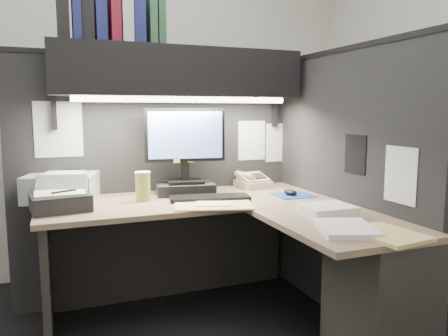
{
  "coord_description": "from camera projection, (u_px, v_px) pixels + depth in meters",
  "views": [
    {
      "loc": [
        -0.62,
        -1.96,
        1.26
      ],
      "look_at": [
        0.34,
        0.51,
        0.91
      ],
      "focal_mm": 35.0,
      "sensor_mm": 36.0,
      "label": 1
    }
  ],
  "objects": [
    {
      "name": "paper_stack_a",
      "position": [
        327.0,
        210.0,
        2.25
      ],
      "size": [
        0.26,
        0.23,
        0.05
      ],
      "primitive_type": "cube",
      "rotation": [
        0.0,
        0.0,
        -0.03
      ],
      "color": "white",
      "rests_on": "desk"
    },
    {
      "name": "printer",
      "position": [
        62.0,
        187.0,
        2.62
      ],
      "size": [
        0.47,
        0.43,
        0.16
      ],
      "primitive_type": "cube",
      "rotation": [
        0.0,
        0.0,
        -0.27
      ],
      "color": "#9A9EA0",
      "rests_on": "desk"
    },
    {
      "name": "wall_back",
      "position": [
        138.0,
        99.0,
        3.41
      ],
      "size": [
        3.5,
        0.04,
        2.7
      ],
      "primitive_type": "cube",
      "color": "white",
      "rests_on": "floor"
    },
    {
      "name": "manila_stack",
      "position": [
        388.0,
        235.0,
        1.86
      ],
      "size": [
        0.27,
        0.33,
        0.02
      ],
      "primitive_type": "cube",
      "rotation": [
        0.0,
        0.0,
        0.13
      ],
      "color": "#D4C177",
      "rests_on": "desk"
    },
    {
      "name": "desk",
      "position": [
        275.0,
        268.0,
        2.29
      ],
      "size": [
        1.7,
        1.53,
        0.73
      ],
      "color": "#876956",
      "rests_on": "floor"
    },
    {
      "name": "mousepad",
      "position": [
        293.0,
        195.0,
        2.76
      ],
      "size": [
        0.23,
        0.21,
        0.0
      ],
      "primitive_type": "cube",
      "rotation": [
        0.0,
        0.0,
        0.0
      ],
      "color": "navy",
      "rests_on": "desk"
    },
    {
      "name": "mouse",
      "position": [
        290.0,
        192.0,
        2.75
      ],
      "size": [
        0.09,
        0.11,
        0.04
      ],
      "primitive_type": "ellipsoid",
      "rotation": [
        0.0,
        0.0,
        0.3
      ],
      "color": "black",
      "rests_on": "mousepad"
    },
    {
      "name": "partition_back",
      "position": [
        160.0,
        179.0,
        2.96
      ],
      "size": [
        1.9,
        0.06,
        1.6
      ],
      "primitive_type": "cube",
      "color": "black",
      "rests_on": "floor"
    },
    {
      "name": "notebook_stack",
      "position": [
        60.0,
        202.0,
        2.34
      ],
      "size": [
        0.33,
        0.28,
        0.09
      ],
      "primitive_type": "cube",
      "rotation": [
        0.0,
        0.0,
        0.13
      ],
      "color": "black",
      "rests_on": "desk"
    },
    {
      "name": "partition_right",
      "position": [
        344.0,
        189.0,
        2.61
      ],
      "size": [
        0.06,
        1.5,
        1.6
      ],
      "primitive_type": "cube",
      "color": "black",
      "rests_on": "floor"
    },
    {
      "name": "monitor",
      "position": [
        185.0,
        161.0,
        2.78
      ],
      "size": [
        0.51,
        0.27,
        0.55
      ],
      "rotation": [
        0.0,
        0.0,
        -0.15
      ],
      "color": "black",
      "rests_on": "desk"
    },
    {
      "name": "paper_stack_b",
      "position": [
        346.0,
        229.0,
        1.93
      ],
      "size": [
        0.32,
        0.35,
        0.03
      ],
      "primitive_type": "cube",
      "rotation": [
        0.0,
        0.0,
        -0.35
      ],
      "color": "white",
      "rests_on": "desk"
    },
    {
      "name": "telephone",
      "position": [
        253.0,
        182.0,
        3.04
      ],
      "size": [
        0.23,
        0.23,
        0.08
      ],
      "primitive_type": "cube",
      "rotation": [
        0.0,
        0.0,
        0.13
      ],
      "color": "beige",
      "rests_on": "desk"
    },
    {
      "name": "keyboard",
      "position": [
        210.0,
        198.0,
        2.63
      ],
      "size": [
        0.5,
        0.24,
        0.02
      ],
      "primitive_type": "cube",
      "rotation": [
        0.0,
        0.0,
        -0.18
      ],
      "color": "black",
      "rests_on": "desk"
    },
    {
      "name": "task_light_tube",
      "position": [
        186.0,
        100.0,
        2.63
      ],
      "size": [
        1.32,
        0.04,
        0.04
      ],
      "primitive_type": "cylinder",
      "rotation": [
        0.0,
        1.57,
        0.0
      ],
      "color": "white",
      "rests_on": "overhead_shelf"
    },
    {
      "name": "binder_row",
      "position": [
        112.0,
        19.0,
        2.56
      ],
      "size": [
        0.61,
        0.25,
        0.31
      ],
      "color": "black",
      "rests_on": "overhead_shelf"
    },
    {
      "name": "pinned_papers",
      "position": [
        234.0,
        144.0,
        2.73
      ],
      "size": [
        1.76,
        1.31,
        0.51
      ],
      "color": "white",
      "rests_on": "partition_back"
    },
    {
      "name": "coffee_cup",
      "position": [
        143.0,
        187.0,
        2.59
      ],
      "size": [
        0.1,
        0.1,
        0.16
      ],
      "primitive_type": "cylinder",
      "rotation": [
        0.0,
        0.0,
        0.2
      ],
      "color": "#BEB74C",
      "rests_on": "desk"
    },
    {
      "name": "open_folder",
      "position": [
        213.0,
        205.0,
        2.47
      ],
      "size": [
        0.5,
        0.39,
        0.01
      ],
      "primitive_type": "cube",
      "rotation": [
        0.0,
        0.0,
        -0.28
      ],
      "color": "#D4C177",
      "rests_on": "desk"
    },
    {
      "name": "overhead_shelf",
      "position": [
        179.0,
        73.0,
        2.74
      ],
      "size": [
        1.55,
        0.34,
        0.3
      ],
      "primitive_type": "cube",
      "color": "black",
      "rests_on": "partition_back"
    }
  ]
}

